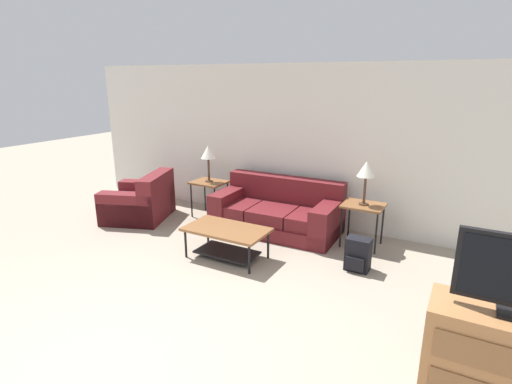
{
  "coord_description": "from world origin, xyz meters",
  "views": [
    {
      "loc": [
        2.47,
        -1.8,
        2.38
      ],
      "look_at": [
        -0.18,
        3.0,
        0.8
      ],
      "focal_mm": 28.0,
      "sensor_mm": 36.0,
      "label": 1
    }
  ],
  "objects_px": {
    "side_table_right": "(363,209)",
    "armchair": "(141,202)",
    "backpack": "(358,255)",
    "couch": "(277,213)",
    "coffee_table": "(227,236)",
    "table_lamp_right": "(366,170)",
    "table_lamp_left": "(208,153)",
    "side_table_left": "(209,185)"
  },
  "relations": [
    {
      "from": "armchair",
      "to": "coffee_table",
      "type": "relative_size",
      "value": 1.19
    },
    {
      "from": "coffee_table",
      "to": "side_table_left",
      "type": "xyz_separation_m",
      "value": [
        -1.2,
        1.3,
        0.25
      ]
    },
    {
      "from": "coffee_table",
      "to": "side_table_right",
      "type": "relative_size",
      "value": 1.77
    },
    {
      "from": "table_lamp_left",
      "to": "backpack",
      "type": "distance_m",
      "value": 3.1
    },
    {
      "from": "armchair",
      "to": "side_table_left",
      "type": "xyz_separation_m",
      "value": [
        0.99,
        0.67,
        0.28
      ]
    },
    {
      "from": "side_table_left",
      "to": "table_lamp_left",
      "type": "distance_m",
      "value": 0.56
    },
    {
      "from": "couch",
      "to": "backpack",
      "type": "distance_m",
      "value": 1.69
    },
    {
      "from": "side_table_right",
      "to": "armchair",
      "type": "bearing_deg",
      "value": -169.66
    },
    {
      "from": "coffee_table",
      "to": "table_lamp_left",
      "type": "bearing_deg",
      "value": 132.73
    },
    {
      "from": "couch",
      "to": "side_table_left",
      "type": "bearing_deg",
      "value": 178.47
    },
    {
      "from": "couch",
      "to": "table_lamp_left",
      "type": "height_order",
      "value": "table_lamp_left"
    },
    {
      "from": "backpack",
      "to": "table_lamp_left",
      "type": "bearing_deg",
      "value": 164.58
    },
    {
      "from": "coffee_table",
      "to": "side_table_right",
      "type": "bearing_deg",
      "value": 40.98
    },
    {
      "from": "armchair",
      "to": "table_lamp_left",
      "type": "xyz_separation_m",
      "value": [
        0.99,
        0.67,
        0.84
      ]
    },
    {
      "from": "armchair",
      "to": "side_table_left",
      "type": "distance_m",
      "value": 1.23
    },
    {
      "from": "side_table_right",
      "to": "backpack",
      "type": "distance_m",
      "value": 0.88
    },
    {
      "from": "side_table_right",
      "to": "table_lamp_left",
      "type": "distance_m",
      "value": 2.75
    },
    {
      "from": "side_table_right",
      "to": "table_lamp_right",
      "type": "distance_m",
      "value": 0.56
    },
    {
      "from": "side_table_left",
      "to": "table_lamp_left",
      "type": "xyz_separation_m",
      "value": [
        -0.0,
        0.0,
        0.56
      ]
    },
    {
      "from": "couch",
      "to": "table_lamp_right",
      "type": "relative_size",
      "value": 3.16
    },
    {
      "from": "couch",
      "to": "coffee_table",
      "type": "relative_size",
      "value": 1.78
    },
    {
      "from": "armchair",
      "to": "side_table_right",
      "type": "bearing_deg",
      "value": 10.34
    },
    {
      "from": "table_lamp_left",
      "to": "coffee_table",
      "type": "bearing_deg",
      "value": -47.27
    },
    {
      "from": "side_table_left",
      "to": "armchair",
      "type": "bearing_deg",
      "value": -145.89
    },
    {
      "from": "coffee_table",
      "to": "table_lamp_right",
      "type": "distance_m",
      "value": 2.14
    },
    {
      "from": "couch",
      "to": "backpack",
      "type": "bearing_deg",
      "value": -26.47
    },
    {
      "from": "side_table_right",
      "to": "table_lamp_right",
      "type": "height_order",
      "value": "table_lamp_right"
    },
    {
      "from": "couch",
      "to": "table_lamp_left",
      "type": "relative_size",
      "value": 3.16
    },
    {
      "from": "couch",
      "to": "coffee_table",
      "type": "height_order",
      "value": "couch"
    },
    {
      "from": "table_lamp_right",
      "to": "side_table_right",
      "type": "bearing_deg",
      "value": -135.0
    },
    {
      "from": "coffee_table",
      "to": "backpack",
      "type": "relative_size",
      "value": 2.6
    },
    {
      "from": "side_table_left",
      "to": "backpack",
      "type": "bearing_deg",
      "value": -15.42
    },
    {
      "from": "coffee_table",
      "to": "table_lamp_left",
      "type": "xyz_separation_m",
      "value": [
        -1.2,
        1.3,
        0.81
      ]
    },
    {
      "from": "armchair",
      "to": "backpack",
      "type": "xyz_separation_m",
      "value": [
        3.85,
        -0.12,
        -0.08
      ]
    },
    {
      "from": "side_table_left",
      "to": "backpack",
      "type": "xyz_separation_m",
      "value": [
        2.85,
        -0.79,
        -0.35
      ]
    },
    {
      "from": "armchair",
      "to": "side_table_left",
      "type": "height_order",
      "value": "armchair"
    },
    {
      "from": "side_table_left",
      "to": "table_lamp_left",
      "type": "relative_size",
      "value": 1.0
    },
    {
      "from": "armchair",
      "to": "side_table_right",
      "type": "xyz_separation_m",
      "value": [
        3.68,
        0.67,
        0.28
      ]
    },
    {
      "from": "armchair",
      "to": "coffee_table",
      "type": "bearing_deg",
      "value": -15.93
    },
    {
      "from": "coffee_table",
      "to": "backpack",
      "type": "height_order",
      "value": "backpack"
    },
    {
      "from": "side_table_right",
      "to": "table_lamp_right",
      "type": "bearing_deg",
      "value": 45.0
    },
    {
      "from": "couch",
      "to": "coffee_table",
      "type": "bearing_deg",
      "value": -96.63
    }
  ]
}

